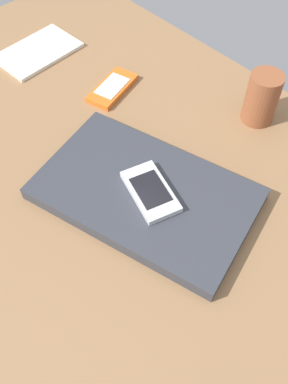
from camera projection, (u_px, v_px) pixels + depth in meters
desk_surface at (114, 176)px, 77.12cm from camera, size 120.00×80.00×3.00cm
laptop_closed at (144, 195)px, 71.26cm from camera, size 39.99×30.35×2.47cm
cell_phone_on_laptop at (151, 191)px, 69.40cm from camera, size 12.34×9.02×1.28cm
cell_phone_on_desk at (112, 88)px, 88.14cm from camera, size 8.51×12.82×1.27cm
notepad at (38, 51)px, 95.78cm from camera, size 12.35×18.27×0.80cm
pen_cup at (262, 98)px, 79.69cm from camera, size 6.20×6.20×10.20cm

